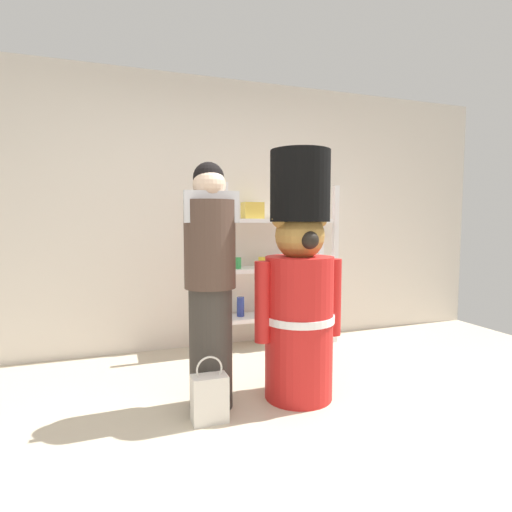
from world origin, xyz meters
The scene contains 6 objects.
ground_plane centered at (0.00, 0.00, 0.00)m, with size 6.40×6.40×0.00m, color beige.
back_wall centered at (0.00, 2.20, 1.30)m, with size 6.40×0.12×2.60m, color silver.
merchandise_shelf centered at (0.68, 1.98, 0.81)m, with size 1.19×0.35×1.58m.
teddy_bear_guard centered at (0.36, 0.74, 0.79)m, with size 0.65×0.49×1.70m.
person_shopper centered at (-0.26, 0.80, 0.84)m, with size 0.35×0.33×1.61m.
shopping_bag centered at (-0.31, 0.60, 0.15)m, with size 0.22×0.13×0.41m.
Camera 1 is at (-0.85, -1.80, 1.23)m, focal length 28.82 mm.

